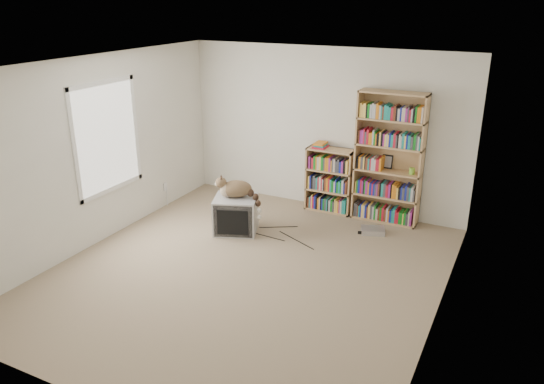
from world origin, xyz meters
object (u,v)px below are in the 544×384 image
at_px(bookcase_short, 330,182).
at_px(dvd_player, 373,231).
at_px(crt_tv, 236,214).
at_px(cat, 240,192).
at_px(bookcase_tall, 389,162).

bearing_deg(bookcase_short, dvd_player, -32.01).
relative_size(crt_tv, cat, 1.00).
bearing_deg(crt_tv, dvd_player, 3.10).
bearing_deg(bookcase_short, crt_tv, -124.25).
relative_size(bookcase_short, dvd_player, 3.06).
bearing_deg(cat, bookcase_tall, 5.63).
xyz_separation_m(cat, bookcase_tall, (1.75, 1.33, 0.31)).
bearing_deg(bookcase_tall, crt_tv, -143.22).
bearing_deg(bookcase_tall, bookcase_short, -179.83).
bearing_deg(bookcase_tall, cat, -142.84).
distance_m(crt_tv, bookcase_tall, 2.35).
distance_m(cat, bookcase_short, 1.59).
xyz_separation_m(crt_tv, dvd_player, (1.79, 0.80, -0.22)).
bearing_deg(crt_tv, cat, 1.42).
bearing_deg(bookcase_tall, dvd_player, -91.78).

